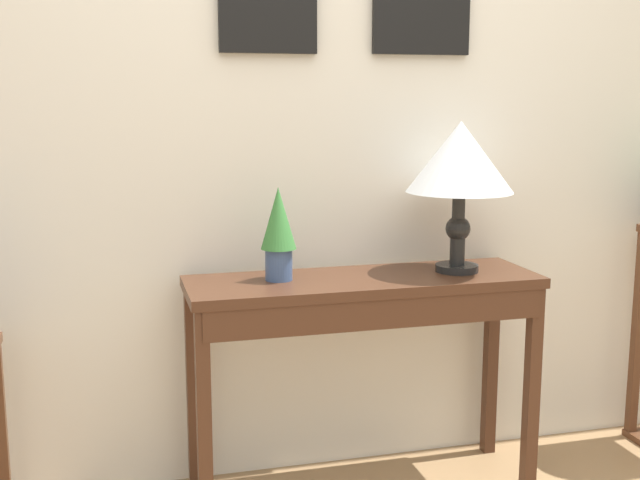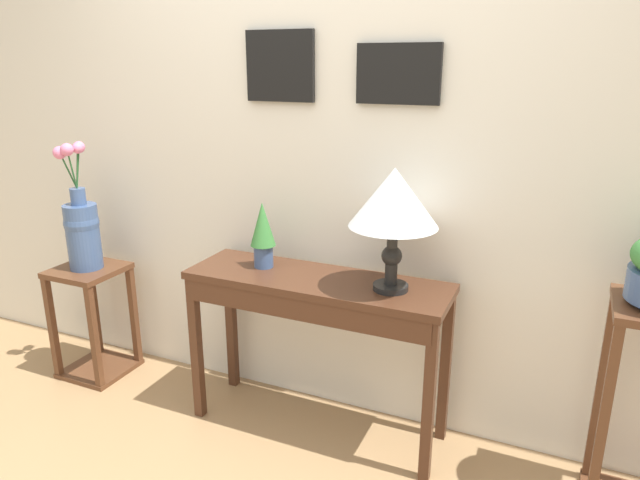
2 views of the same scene
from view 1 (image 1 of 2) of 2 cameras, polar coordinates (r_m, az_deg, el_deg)
The scene contains 4 objects.
back_wall_with_art at distance 2.94m, azimuth -0.04°, elevation 10.35°, with size 9.00×0.13×2.80m.
console_table at distance 2.77m, azimuth 3.22°, elevation -5.12°, with size 1.22×0.38×0.78m.
table_lamp at distance 2.83m, azimuth 9.90°, elevation 5.52°, with size 0.37×0.37×0.53m.
potted_plant_on_console at distance 2.68m, azimuth -2.96°, elevation 0.78°, with size 0.12×0.12×0.32m.
Camera 1 is at (-0.76, -1.53, 1.39)m, focal length 45.12 mm.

